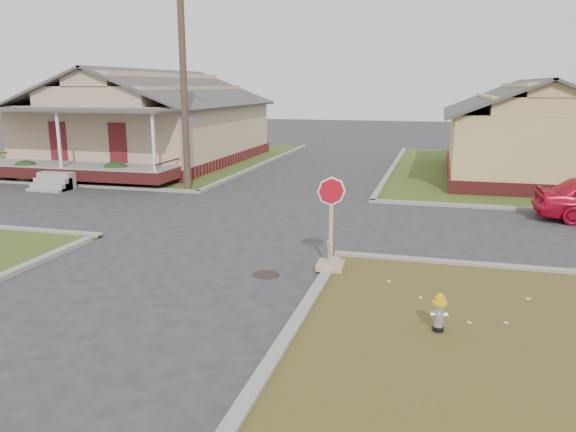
# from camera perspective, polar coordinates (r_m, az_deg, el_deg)

# --- Properties ---
(ground) EXTENTS (120.00, 120.00, 0.00)m
(ground) POSITION_cam_1_polar(r_m,az_deg,el_deg) (14.55, -9.98, -4.54)
(ground) COLOR #28292B
(ground) RESTS_ON ground
(verge_far_left) EXTENTS (19.00, 19.00, 0.05)m
(verge_far_left) POSITION_cam_1_polar(r_m,az_deg,el_deg) (36.21, -16.67, 5.70)
(verge_far_left) COLOR #374F1C
(verge_far_left) RESTS_ON ground
(curbs) EXTENTS (80.00, 40.00, 0.12)m
(curbs) POSITION_cam_1_polar(r_m,az_deg,el_deg) (19.02, -3.62, -0.16)
(curbs) COLOR gray
(curbs) RESTS_ON ground
(manhole) EXTENTS (0.64, 0.64, 0.01)m
(manhole) POSITION_cam_1_polar(r_m,az_deg,el_deg) (13.34, -2.25, -5.97)
(manhole) COLOR black
(manhole) RESTS_ON ground
(corner_house) EXTENTS (10.10, 15.50, 5.30)m
(corner_house) POSITION_cam_1_polar(r_m,az_deg,el_deg) (33.36, -13.67, 9.18)
(corner_house) COLOR maroon
(corner_house) RESTS_ON ground
(side_house_yellow) EXTENTS (7.60, 11.60, 4.70)m
(side_house_yellow) POSITION_cam_1_polar(r_m,az_deg,el_deg) (29.37, 23.21, 7.83)
(side_house_yellow) COLOR maroon
(side_house_yellow) RESTS_ON ground
(utility_pole) EXTENTS (1.80, 0.28, 9.00)m
(utility_pole) POSITION_cam_1_polar(r_m,az_deg,el_deg) (23.72, -10.57, 13.63)
(utility_pole) COLOR #3B2922
(utility_pole) RESTS_ON ground
(fire_hydrant) EXTENTS (0.27, 0.27, 0.72)m
(fire_hydrant) POSITION_cam_1_polar(r_m,az_deg,el_deg) (10.52, 15.12, -9.23)
(fire_hydrant) COLOR black
(fire_hydrant) RESTS_ON ground
(stop_sign) EXTENTS (0.64, 0.62, 2.25)m
(stop_sign) POSITION_cam_1_polar(r_m,az_deg,el_deg) (13.49, 4.35, -3.41)
(stop_sign) COLOR tan
(stop_sign) RESTS_ON ground
(hedge_left) EXTENTS (1.35, 1.11, 1.03)m
(hedge_left) POSITION_cam_1_polar(r_m,az_deg,el_deg) (28.30, -25.06, 4.18)
(hedge_left) COLOR #183413
(hedge_left) RESTS_ON verge_far_left
(hedge_right) EXTENTS (1.38, 1.13, 1.06)m
(hedge_right) POSITION_cam_1_polar(r_m,az_deg,el_deg) (26.12, -17.08, 4.22)
(hedge_right) COLOR #183413
(hedge_right) RESTS_ON verge_far_left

